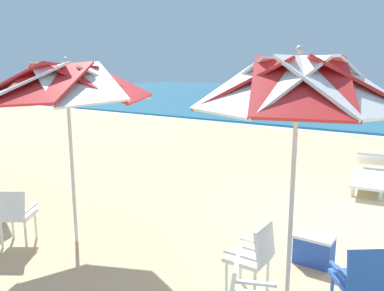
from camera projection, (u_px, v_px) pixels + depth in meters
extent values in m
plane|color=#D3B784|center=(376.00, 225.00, 6.53)|extent=(80.00, 80.00, 0.00)
cylinder|color=silver|center=(292.00, 206.00, 4.21)|extent=(0.05, 0.05, 2.24)
cube|color=red|center=(354.00, 83.00, 3.85)|extent=(1.23, 1.16, 0.54)
cube|color=white|center=(332.00, 81.00, 4.24)|extent=(1.17, 1.21, 0.54)
cube|color=red|center=(295.00, 81.00, 4.47)|extent=(1.16, 1.23, 0.54)
cube|color=white|center=(261.00, 81.00, 4.40)|extent=(1.21, 1.17, 0.54)
cube|color=red|center=(244.00, 82.00, 4.07)|extent=(1.23, 1.16, 0.54)
cube|color=white|center=(258.00, 84.00, 3.67)|extent=(1.17, 1.21, 0.54)
cube|color=red|center=(301.00, 85.00, 3.44)|extent=(1.16, 1.23, 0.54)
cube|color=white|center=(344.00, 85.00, 3.52)|extent=(1.21, 1.17, 0.54)
sphere|color=silver|center=(300.00, 49.00, 3.89)|extent=(0.08, 0.08, 0.08)
cube|color=white|center=(248.00, 257.00, 4.50)|extent=(0.44, 0.44, 0.05)
cube|color=white|center=(265.00, 243.00, 4.34)|extent=(0.10, 0.42, 0.40)
cube|color=white|center=(240.00, 255.00, 4.31)|extent=(0.40, 0.04, 0.03)
cube|color=white|center=(256.00, 242.00, 4.64)|extent=(0.40, 0.04, 0.03)
cylinder|color=white|center=(226.00, 278.00, 4.50)|extent=(0.04, 0.04, 0.41)
cylinder|color=white|center=(241.00, 266.00, 4.78)|extent=(0.04, 0.04, 0.41)
cylinder|color=white|center=(255.00, 288.00, 4.30)|extent=(0.04, 0.04, 0.41)
cylinder|color=white|center=(268.00, 274.00, 4.59)|extent=(0.04, 0.04, 0.41)
cube|color=white|center=(233.00, 281.00, 3.58)|extent=(0.25, 0.42, 0.40)
cube|color=white|center=(256.00, 283.00, 3.76)|extent=(0.38, 0.19, 0.03)
cube|color=blue|center=(357.00, 281.00, 4.01)|extent=(0.62, 0.62, 0.05)
cube|color=blue|center=(369.00, 270.00, 3.77)|extent=(0.39, 0.33, 0.40)
cube|color=blue|center=(339.00, 271.00, 3.98)|extent=(0.27, 0.34, 0.03)
cube|color=blue|center=(377.00, 270.00, 4.00)|extent=(0.27, 0.34, 0.03)
cylinder|color=blue|center=(364.00, 291.00, 4.24)|extent=(0.04, 0.04, 0.41)
cylinder|color=silver|center=(72.00, 170.00, 5.70)|extent=(0.05, 0.05, 2.23)
cube|color=red|center=(105.00, 82.00, 5.33)|extent=(1.29, 1.25, 0.55)
cube|color=white|center=(106.00, 81.00, 5.75)|extent=(1.23, 1.34, 0.55)
cube|color=red|center=(86.00, 80.00, 5.99)|extent=(1.25, 1.29, 0.55)
cube|color=white|center=(56.00, 80.00, 5.91)|extent=(1.34, 1.23, 0.55)
cube|color=red|center=(30.00, 81.00, 5.56)|extent=(1.29, 1.25, 0.55)
cube|color=white|center=(23.00, 82.00, 5.15)|extent=(1.23, 1.34, 0.55)
cube|color=red|center=(44.00, 83.00, 4.91)|extent=(1.25, 1.29, 0.55)
cube|color=white|center=(79.00, 83.00, 4.98)|extent=(1.34, 1.23, 0.55)
sphere|color=silver|center=(66.00, 60.00, 5.39)|extent=(0.08, 0.08, 0.08)
cube|color=white|center=(18.00, 215.00, 5.78)|extent=(0.61, 0.61, 0.05)
cube|color=white|center=(10.00, 205.00, 5.54)|extent=(0.40, 0.31, 0.40)
cube|color=white|center=(3.00, 208.00, 5.76)|extent=(0.25, 0.35, 0.03)
cube|color=white|center=(31.00, 208.00, 5.76)|extent=(0.25, 0.35, 0.03)
cylinder|color=white|center=(13.00, 225.00, 6.00)|extent=(0.04, 0.04, 0.41)
cylinder|color=white|center=(36.00, 225.00, 6.00)|extent=(0.04, 0.04, 0.41)
cylinder|color=white|center=(1.00, 235.00, 5.66)|extent=(0.04, 0.04, 0.41)
cylinder|color=white|center=(26.00, 235.00, 5.65)|extent=(0.04, 0.04, 0.41)
cube|color=white|center=(369.00, 178.00, 8.38)|extent=(0.88, 1.77, 0.06)
cube|color=white|center=(371.00, 159.00, 9.27)|extent=(0.67, 0.56, 0.36)
cube|color=white|center=(381.00, 195.00, 7.74)|extent=(0.06, 0.06, 0.22)
cube|color=white|center=(353.00, 191.00, 7.96)|extent=(0.06, 0.06, 0.22)
cube|color=white|center=(382.00, 178.00, 8.86)|extent=(0.06, 0.06, 0.22)
cube|color=white|center=(357.00, 176.00, 9.08)|extent=(0.06, 0.06, 0.22)
cube|color=blue|center=(314.00, 250.00, 5.23)|extent=(0.48, 0.32, 0.36)
cube|color=white|center=(315.00, 236.00, 5.19)|extent=(0.50, 0.34, 0.04)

